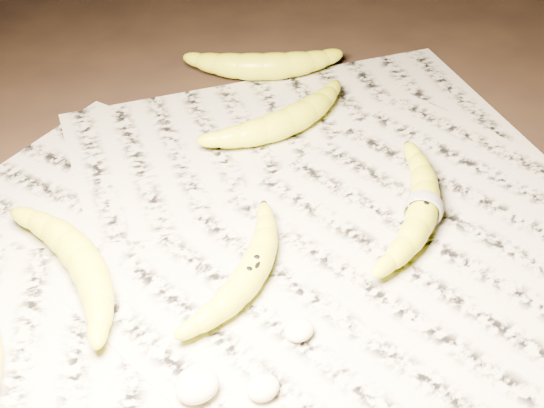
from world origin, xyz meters
TOP-DOWN VIEW (x-y plane):
  - ground at (0.00, 0.00)m, footprint 3.00×3.00m
  - newspaper_patch at (-0.02, 0.01)m, footprint 0.90×0.70m
  - banana_left_b at (-0.16, 0.07)m, footprint 0.06×0.19m
  - banana_center at (-0.03, -0.04)m, footprint 0.17×0.14m
  - banana_taped at (0.18, -0.06)m, footprint 0.19×0.17m
  - banana_upper_a at (0.16, 0.16)m, footprint 0.19×0.07m
  - banana_upper_b at (0.21, 0.29)m, footprint 0.19×0.15m
  - measuring_tape at (0.18, -0.06)m, footprint 0.03×0.04m
  - flesh_chunk_a at (-0.14, -0.12)m, footprint 0.04×0.03m
  - flesh_chunk_b at (-0.09, -0.15)m, footprint 0.03×0.02m
  - flesh_chunk_c at (-0.03, -0.12)m, footprint 0.03×0.02m

SIDE VIEW (x-z plane):
  - ground at x=0.00m, z-range 0.00..0.00m
  - newspaper_patch at x=-0.02m, z-range 0.00..0.01m
  - flesh_chunk_c at x=-0.03m, z-range 0.01..0.02m
  - flesh_chunk_b at x=-0.09m, z-range 0.01..0.03m
  - flesh_chunk_a at x=-0.14m, z-range 0.01..0.03m
  - banana_center at x=-0.03m, z-range 0.01..0.04m
  - banana_taped at x=0.18m, z-range 0.01..0.04m
  - measuring_tape at x=0.18m, z-range 0.00..0.05m
  - banana_left_b at x=-0.16m, z-range 0.01..0.04m
  - banana_upper_a at x=0.16m, z-range 0.01..0.05m
  - banana_upper_b at x=0.21m, z-range 0.01..0.05m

